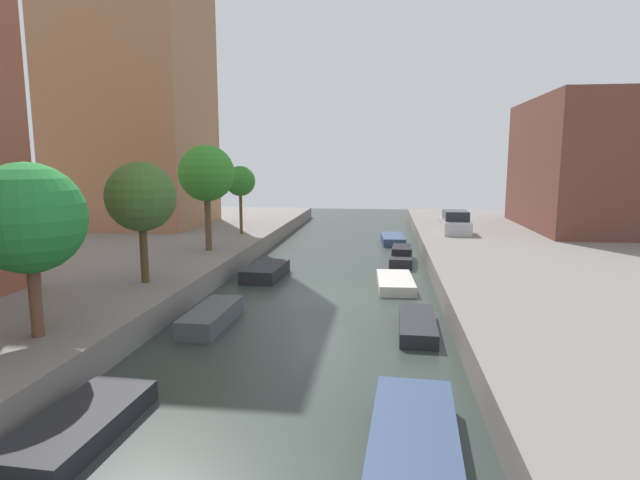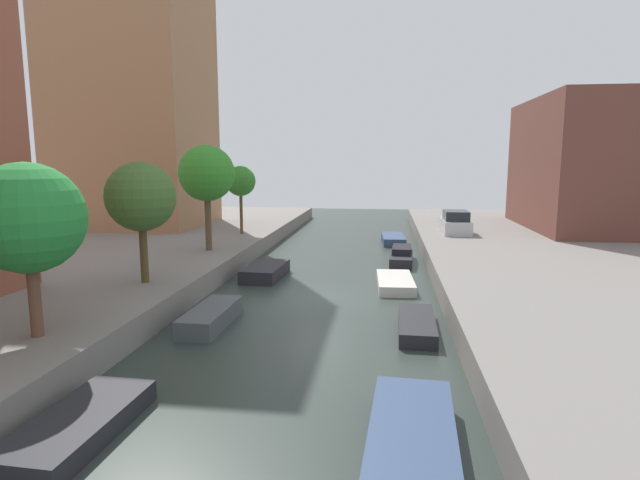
# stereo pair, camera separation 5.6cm
# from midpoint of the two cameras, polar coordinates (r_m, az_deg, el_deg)

# --- Properties ---
(ground_plane) EXTENTS (84.00, 84.00, 0.00)m
(ground_plane) POSITION_cam_midpoint_polar(r_m,az_deg,el_deg) (22.05, -0.02, -6.60)
(ground_plane) COLOR #2D3833
(quay_left) EXTENTS (20.00, 64.00, 1.00)m
(quay_left) POSITION_cam_midpoint_polar(r_m,az_deg,el_deg) (28.04, -32.14, -3.58)
(quay_left) COLOR gray
(quay_left) RESTS_ON ground_plane
(apartment_tower_far) EXTENTS (10.00, 9.04, 26.50)m
(apartment_tower_far) POSITION_cam_midpoint_polar(r_m,az_deg,el_deg) (42.27, -20.42, 19.73)
(apartment_tower_far) COLOR #9E704C
(apartment_tower_far) RESTS_ON quay_left
(low_block_right) EXTENTS (10.00, 13.46, 9.25)m
(low_block_right) POSITION_cam_midpoint_polar(r_m,az_deg,el_deg) (41.96, 28.91, 7.40)
(low_block_right) COLOR brown
(low_block_right) RESTS_ON quay_right
(street_tree_1) EXTENTS (3.02, 3.02, 4.84)m
(street_tree_1) POSITION_cam_midpoint_polar(r_m,az_deg,el_deg) (15.94, -29.83, 2.07)
(street_tree_1) COLOR brown
(street_tree_1) RESTS_ON quay_left
(street_tree_2) EXTENTS (2.76, 2.76, 4.84)m
(street_tree_2) POSITION_cam_midpoint_polar(r_m,az_deg,el_deg) (21.46, -19.39, 4.51)
(street_tree_2) COLOR #4E4024
(street_tree_2) RESTS_ON quay_left
(street_tree_3) EXTENTS (3.02, 3.02, 5.71)m
(street_tree_3) POSITION_cam_midpoint_polar(r_m,az_deg,el_deg) (28.40, -12.60, 7.20)
(street_tree_3) COLOR brown
(street_tree_3) RESTS_ON quay_left
(street_tree_4) EXTENTS (1.99, 1.99, 4.54)m
(street_tree_4) POSITION_cam_midpoint_polar(r_m,az_deg,el_deg) (34.57, -8.93, 6.46)
(street_tree_4) COLOR brown
(street_tree_4) RESTS_ON quay_left
(parked_car) EXTENTS (1.78, 4.08, 1.53)m
(parked_car) POSITION_cam_midpoint_polar(r_m,az_deg,el_deg) (36.14, 14.75, 1.81)
(parked_car) COLOR #B7B7BC
(parked_car) RESTS_ON quay_right
(moored_boat_left_1) EXTENTS (1.78, 3.87, 0.50)m
(moored_boat_left_1) POSITION_cam_midpoint_polar(r_m,az_deg,el_deg) (12.75, -25.31, -18.19)
(moored_boat_left_1) COLOR #232328
(moored_boat_left_1) RESTS_ON ground_plane
(moored_boat_left_2) EXTENTS (1.33, 3.66, 0.66)m
(moored_boat_left_2) POSITION_cam_midpoint_polar(r_m,az_deg,el_deg) (18.96, -12.10, -8.36)
(moored_boat_left_2) COLOR #4C5156
(moored_boat_left_2) RESTS_ON ground_plane
(moored_boat_left_3) EXTENTS (1.88, 3.64, 0.65)m
(moored_boat_left_3) POSITION_cam_midpoint_polar(r_m,az_deg,el_deg) (26.07, -6.16, -3.50)
(moored_boat_left_3) COLOR #232328
(moored_boat_left_3) RESTS_ON ground_plane
(moored_boat_right_1) EXTENTS (1.93, 4.38, 0.69)m
(moored_boat_right_1) POSITION_cam_midpoint_polar(r_m,az_deg,el_deg) (11.14, 10.24, -21.00)
(moored_boat_right_1) COLOR #33476B
(moored_boat_right_1) RESTS_ON ground_plane
(moored_boat_right_2) EXTENTS (1.31, 3.72, 0.49)m
(moored_boat_right_2) POSITION_cam_midpoint_polar(r_m,az_deg,el_deg) (18.27, 10.69, -9.25)
(moored_boat_right_2) COLOR #232328
(moored_boat_right_2) RESTS_ON ground_plane
(moored_boat_right_3) EXTENTS (1.80, 3.84, 0.46)m
(moored_boat_right_3) POSITION_cam_midpoint_polar(r_m,az_deg,el_deg) (24.27, 8.32, -4.70)
(moored_boat_right_3) COLOR beige
(moored_boat_right_3) RESTS_ON ground_plane
(moored_boat_right_4) EXTENTS (1.46, 4.18, 0.95)m
(moored_boat_right_4) POSITION_cam_midpoint_polar(r_m,az_deg,el_deg) (29.98, 9.01, -1.80)
(moored_boat_right_4) COLOR #232328
(moored_boat_right_4) RESTS_ON ground_plane
(moored_boat_right_5) EXTENTS (1.77, 4.08, 0.56)m
(moored_boat_right_5) POSITION_cam_midpoint_polar(r_m,az_deg,el_deg) (37.22, 8.06, 0.09)
(moored_boat_right_5) COLOR #33476B
(moored_boat_right_5) RESTS_ON ground_plane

